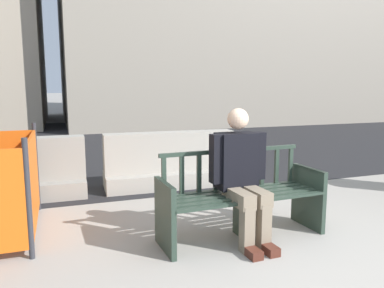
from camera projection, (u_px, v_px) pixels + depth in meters
name	position (u px, v px, depth m)	size (l,w,h in m)	color
ground_plane	(340.00, 281.00, 2.97)	(200.00, 200.00, 0.00)	gray
street_asphalt	(132.00, 139.00, 11.05)	(120.00, 12.00, 0.01)	black
street_bench	(241.00, 199.00, 3.79)	(1.71, 0.59, 0.88)	#28382D
seated_person	(241.00, 172.00, 3.68)	(0.58, 0.73, 1.31)	black
jersey_barrier_centre	(170.00, 164.00, 5.78)	(2.02, 0.75, 0.84)	#9E998E
jersey_barrier_left	(9.00, 175.00, 5.05)	(2.01, 0.71, 0.84)	gray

